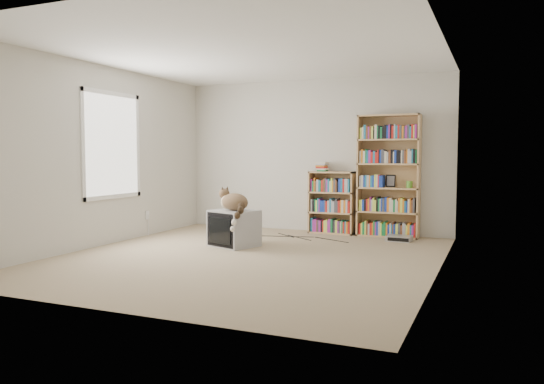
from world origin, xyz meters
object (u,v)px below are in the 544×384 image
at_px(cat, 235,204).
at_px(bookcase_short, 332,204).
at_px(bookcase_tall, 389,179).
at_px(crt_tv, 234,228).
at_px(dvd_player, 399,238).

xyz_separation_m(cat, bookcase_short, (0.85, 1.79, -0.12)).
distance_m(cat, bookcase_tall, 2.52).
relative_size(crt_tv, cat, 1.12).
xyz_separation_m(crt_tv, bookcase_short, (0.89, 1.71, 0.22)).
bearing_deg(bookcase_tall, bookcase_short, -179.87).
height_order(cat, bookcase_short, bookcase_short).
relative_size(bookcase_short, dvd_player, 2.79).
height_order(crt_tv, bookcase_short, bookcase_short).
bearing_deg(crt_tv, cat, -40.68).
distance_m(crt_tv, bookcase_tall, 2.56).
xyz_separation_m(bookcase_tall, dvd_player, (0.24, -0.39, -0.85)).
bearing_deg(bookcase_short, crt_tv, -117.54).
distance_m(cat, dvd_player, 2.49).
bearing_deg(dvd_player, cat, -140.82).
distance_m(crt_tv, cat, 0.35).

